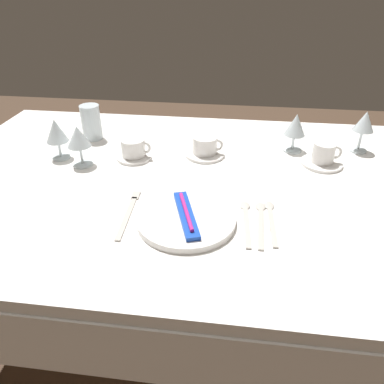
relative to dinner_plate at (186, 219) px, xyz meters
name	(u,v)px	position (x,y,z in m)	size (l,w,h in m)	color
ground_plane	(199,330)	(0.02, 0.24, -0.75)	(6.00, 6.00, 0.00)	#4C3828
dining_table	(201,200)	(0.02, 0.24, -0.09)	(1.80, 1.11, 0.74)	white
dinner_plate	(186,219)	(0.00, 0.00, 0.00)	(0.26, 0.26, 0.02)	white
toothbrush_package	(186,214)	(0.00, 0.00, 0.02)	(0.10, 0.21, 0.02)	blue
fork_outer	(129,212)	(-0.16, 0.02, -0.01)	(0.03, 0.23, 0.00)	beige
spoon_soup	(246,217)	(0.16, 0.04, -0.01)	(0.03, 0.21, 0.01)	beige
spoon_dessert	(261,219)	(0.20, 0.04, -0.01)	(0.03, 0.21, 0.01)	beige
spoon_tea	(271,217)	(0.22, 0.05, -0.01)	(0.03, 0.20, 0.01)	beige
saucer_left	(134,157)	(-0.24, 0.35, 0.00)	(0.12, 0.12, 0.01)	white
coffee_cup_left	(134,148)	(-0.23, 0.35, 0.03)	(0.10, 0.08, 0.06)	white
saucer_right	(205,154)	(0.01, 0.41, 0.00)	(0.14, 0.14, 0.01)	white
coffee_cup_right	(205,145)	(0.01, 0.41, 0.03)	(0.11, 0.08, 0.06)	white
saucer_far	(321,163)	(0.41, 0.39, 0.00)	(0.14, 0.14, 0.01)	white
coffee_cup_far	(324,153)	(0.41, 0.39, 0.04)	(0.10, 0.07, 0.07)	white
wine_glass_centre	(56,132)	(-0.49, 0.32, 0.09)	(0.07, 0.07, 0.14)	silver
wine_glass_left	(364,123)	(0.56, 0.51, 0.10)	(0.07, 0.07, 0.15)	silver
wine_glass_right	(78,138)	(-0.40, 0.28, 0.09)	(0.08, 0.08, 0.14)	silver
wine_glass_far	(296,126)	(0.32, 0.49, 0.09)	(0.07, 0.07, 0.14)	silver
drink_tumbler	(92,124)	(-0.44, 0.50, 0.05)	(0.07, 0.07, 0.13)	silver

